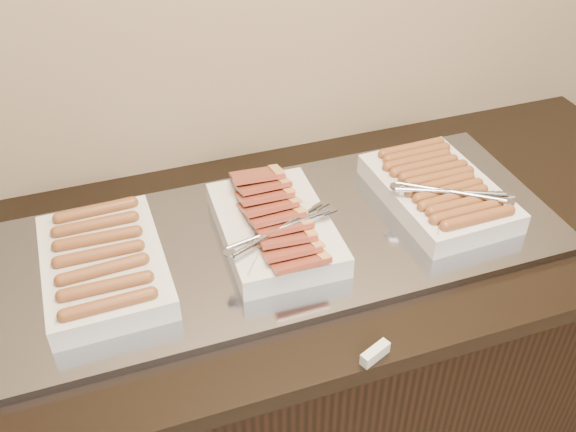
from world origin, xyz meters
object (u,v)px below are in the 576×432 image
object	(u,v)px
dish_left	(104,264)
counter	(282,372)
dish_right	(439,190)
warming_tray	(289,237)
dish_center	(275,226)

from	to	relation	value
dish_left	counter	bearing A→B (deg)	-0.95
dish_left	dish_right	bearing A→B (deg)	-1.23
counter	warming_tray	xyz separation A→B (m)	(0.02, 0.00, 0.46)
dish_center	dish_right	xyz separation A→B (m)	(0.40, 0.00, 0.00)
warming_tray	dish_left	bearing A→B (deg)	180.00
warming_tray	dish_right	bearing A→B (deg)	-0.59
counter	warming_tray	size ratio (longest dim) A/B	1.72
counter	dish_center	world-z (taller)	dish_center
dish_left	warming_tray	bearing A→B (deg)	-0.95
warming_tray	dish_left	size ratio (longest dim) A/B	3.37
counter	dish_center	distance (m)	0.50
warming_tray	dish_center	distance (m)	0.06
counter	dish_center	xyz separation A→B (m)	(-0.02, -0.00, 0.50)
warming_tray	dish_right	world-z (taller)	dish_right
counter	dish_right	world-z (taller)	dish_right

